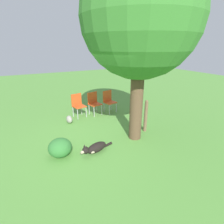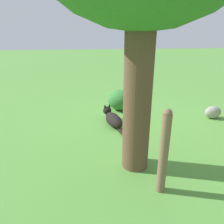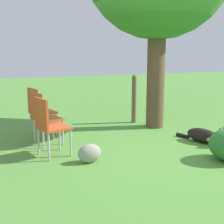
% 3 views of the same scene
% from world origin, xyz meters
% --- Properties ---
extents(ground_plane, '(30.00, 30.00, 0.00)m').
position_xyz_m(ground_plane, '(0.00, 0.00, 0.00)').
color(ground_plane, '#56933D').
extents(oak_tree, '(3.00, 3.00, 4.82)m').
position_xyz_m(oak_tree, '(0.26, 0.88, 3.29)').
color(oak_tree, brown).
rests_on(oak_tree, ground_plane).
extents(dog, '(0.43, 1.03, 0.35)m').
position_xyz_m(dog, '(0.44, -0.51, 0.13)').
color(dog, black).
rests_on(dog, ground_plane).
extents(fence_post, '(0.11, 0.11, 1.08)m').
position_xyz_m(fence_post, '(0.05, 1.43, 0.54)').
color(fence_post, brown).
rests_on(fence_post, ground_plane).
extents(red_chair_0, '(0.50, 0.52, 0.91)m').
position_xyz_m(red_chair_0, '(-2.22, -0.13, 0.52)').
color(red_chair_0, '#D14C1E').
rests_on(red_chair_0, ground_plane).
extents(red_chair_1, '(0.50, 0.52, 0.91)m').
position_xyz_m(red_chair_1, '(-2.17, 0.53, 0.52)').
color(red_chair_1, '#D14C1E').
rests_on(red_chair_1, ground_plane).
extents(red_chair_2, '(0.50, 0.52, 0.91)m').
position_xyz_m(red_chair_2, '(-2.12, 1.18, 0.52)').
color(red_chair_2, '#D14C1E').
rests_on(red_chair_2, ground_plane).
extents(garden_rock, '(0.35, 0.21, 0.28)m').
position_xyz_m(garden_rock, '(-1.75, -0.63, 0.14)').
color(garden_rock, gray).
rests_on(garden_rock, ground_plane).
extents(low_shrub, '(0.60, 0.60, 0.48)m').
position_xyz_m(low_shrub, '(0.17, -1.36, 0.24)').
color(low_shrub, '#337533').
rests_on(low_shrub, ground_plane).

